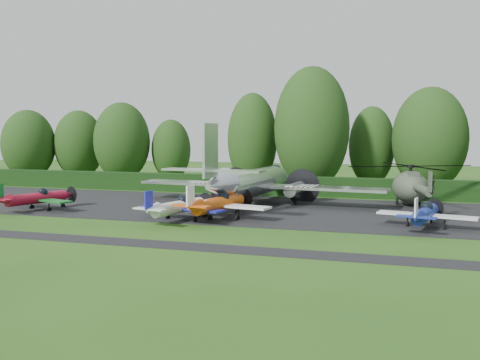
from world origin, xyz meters
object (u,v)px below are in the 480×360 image
(light_plane_orange, at_px, (219,203))
(light_plane_blue, at_px, (425,214))
(light_plane_white, at_px, (179,207))
(helicopter, at_px, (410,184))
(light_plane_red, at_px, (37,198))
(transport_plane, at_px, (252,183))

(light_plane_orange, distance_m, light_plane_blue, 14.86)
(light_plane_white, height_order, helicopter, helicopter)
(helicopter, bearing_deg, light_plane_blue, -74.68)
(light_plane_red, xyz_separation_m, light_plane_blue, (31.10, 0.59, -0.03))
(light_plane_white, xyz_separation_m, light_plane_orange, (2.58, 1.64, 0.14))
(light_plane_orange, distance_m, helicopter, 18.40)
(light_plane_red, height_order, light_plane_orange, light_plane_orange)
(transport_plane, distance_m, light_plane_orange, 8.21)
(transport_plane, distance_m, light_plane_blue, 16.51)
(transport_plane, xyz_separation_m, light_plane_red, (-16.55, -8.34, -1.02))
(light_plane_orange, height_order, light_plane_blue, light_plane_orange)
(transport_plane, relative_size, light_plane_white, 3.26)
(light_plane_red, bearing_deg, light_plane_blue, -18.33)
(transport_plane, bearing_deg, light_plane_blue, -33.34)
(helicopter, bearing_deg, light_plane_orange, -128.48)
(light_plane_white, bearing_deg, light_plane_orange, 18.55)
(light_plane_red, bearing_deg, helicopter, 2.58)
(transport_plane, distance_m, light_plane_red, 18.56)
(light_plane_white, bearing_deg, helicopter, 25.71)
(light_plane_white, bearing_deg, transport_plane, 59.73)
(light_plane_red, bearing_deg, light_plane_orange, -18.78)
(light_plane_red, xyz_separation_m, helicopter, (30.17, 12.19, 0.91))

